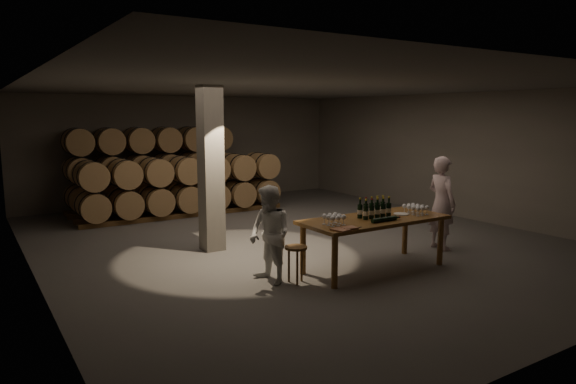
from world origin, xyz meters
TOP-DOWN VIEW (x-y plane):
  - room at (-1.80, 0.20)m, footprint 12.00×12.00m
  - tasting_table at (0.00, -2.50)m, footprint 2.60×1.10m
  - barrel_stack_back at (-1.35, 5.20)m, footprint 4.70×0.95m
  - barrel_stack_front at (-0.96, 3.80)m, footprint 5.48×0.95m
  - bottle_cluster at (0.04, -2.45)m, footprint 0.61×0.24m
  - lying_bottles at (-0.06, -2.82)m, footprint 0.61×0.08m
  - glass_cluster_left at (-0.92, -2.56)m, footprint 0.30×0.30m
  - glass_cluster_right at (0.87, -2.61)m, footprint 0.30×0.41m
  - plate at (0.61, -2.52)m, footprint 0.27×0.27m
  - notebook_near at (-0.91, -2.93)m, footprint 0.25×0.21m
  - notebook_corner at (-1.09, -2.94)m, footprint 0.25×0.30m
  - pen at (-0.72, -2.95)m, footprint 0.13×0.04m
  - stool at (-1.53, -2.39)m, footprint 0.36×0.36m
  - person_man at (2.04, -2.18)m, footprint 0.50×0.71m
  - person_woman at (-1.87, -2.16)m, footprint 0.67×0.82m

SIDE VIEW (x-z plane):
  - stool at x=-1.53m, z-range 0.19..0.78m
  - person_woman at x=-1.87m, z-range 0.00..1.55m
  - tasting_table at x=0.00m, z-range 0.35..1.25m
  - barrel_stack_front at x=-0.96m, z-range 0.04..1.61m
  - pen at x=-0.72m, z-range 0.90..0.91m
  - plate at x=0.61m, z-range 0.90..0.92m
  - notebook_corner at x=-1.09m, z-range 0.90..0.92m
  - notebook_near at x=-0.91m, z-range 0.90..0.93m
  - person_man at x=2.04m, z-range 0.00..1.85m
  - lying_bottles at x=-0.06m, z-range 0.90..0.98m
  - glass_cluster_right at x=0.87m, z-range 0.94..1.10m
  - glass_cluster_left at x=-0.92m, z-range 0.94..1.11m
  - bottle_cluster at x=0.04m, z-range 0.85..1.20m
  - barrel_stack_back at x=-1.35m, z-range 0.04..2.35m
  - room at x=-1.80m, z-range -4.40..7.60m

